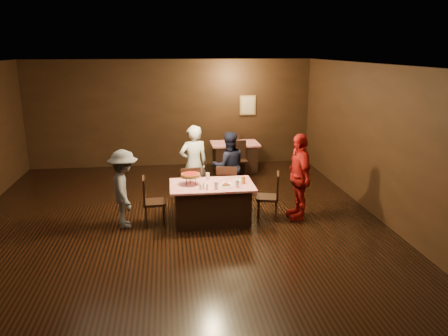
{
  "coord_description": "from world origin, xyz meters",
  "views": [
    {
      "loc": [
        -0.11,
        -7.4,
        3.29
      ],
      "look_at": [
        0.97,
        0.84,
        1.0
      ],
      "focal_mm": 35.0,
      "sensor_mm": 36.0,
      "label": 1
    }
  ],
  "objects_px": {
    "chair_end_right": "(267,196)",
    "diner_navy_hoodie": "(229,166)",
    "diner_grey_knit": "(124,189)",
    "glass_amber": "(243,180)",
    "chair_back_near": "(239,160)",
    "chair_back_far": "(232,149)",
    "plate_empty": "(239,180)",
    "diner_red_shirt": "(299,176)",
    "main_table": "(212,203)",
    "glass_front_right": "(237,184)",
    "pizza_stand": "(191,175)",
    "glass_back": "(208,176)",
    "back_table": "(235,157)",
    "chair_far_left": "(189,188)",
    "diner_white_jacket": "(194,164)",
    "glass_front_left": "(216,185)",
    "chair_far_right": "(227,186)",
    "chair_end_left": "(154,201)"
  },
  "relations": [
    {
      "from": "chair_end_right",
      "to": "diner_navy_hoodie",
      "type": "height_order",
      "value": "diner_navy_hoodie"
    },
    {
      "from": "diner_grey_knit",
      "to": "glass_amber",
      "type": "height_order",
      "value": "diner_grey_knit"
    },
    {
      "from": "chair_back_near",
      "to": "chair_back_far",
      "type": "xyz_separation_m",
      "value": [
        0.0,
        1.3,
        0.0
      ]
    },
    {
      "from": "plate_empty",
      "to": "glass_amber",
      "type": "xyz_separation_m",
      "value": [
        0.05,
        -0.2,
        0.06
      ]
    },
    {
      "from": "diner_navy_hoodie",
      "to": "diner_red_shirt",
      "type": "xyz_separation_m",
      "value": [
        1.22,
        -1.25,
        0.09
      ]
    },
    {
      "from": "main_table",
      "to": "glass_front_right",
      "type": "bearing_deg",
      "value": -29.05
    },
    {
      "from": "diner_red_shirt",
      "to": "pizza_stand",
      "type": "bearing_deg",
      "value": -92.53
    },
    {
      "from": "main_table",
      "to": "glass_back",
      "type": "height_order",
      "value": "glass_back"
    },
    {
      "from": "main_table",
      "to": "back_table",
      "type": "bearing_deg",
      "value": 74.49
    },
    {
      "from": "main_table",
      "to": "glass_amber",
      "type": "relative_size",
      "value": 11.43
    },
    {
      "from": "diner_grey_knit",
      "to": "back_table",
      "type": "bearing_deg",
      "value": -46.19
    },
    {
      "from": "chair_far_left",
      "to": "diner_white_jacket",
      "type": "xyz_separation_m",
      "value": [
        0.13,
        0.45,
        0.38
      ]
    },
    {
      "from": "back_table",
      "to": "chair_back_near",
      "type": "bearing_deg",
      "value": -90.0
    },
    {
      "from": "diner_navy_hoodie",
      "to": "glass_amber",
      "type": "height_order",
      "value": "diner_navy_hoodie"
    },
    {
      "from": "chair_back_near",
      "to": "diner_white_jacket",
      "type": "xyz_separation_m",
      "value": [
        -1.28,
        -1.75,
        0.38
      ]
    },
    {
      "from": "chair_back_far",
      "to": "glass_amber",
      "type": "relative_size",
      "value": 6.79
    },
    {
      "from": "diner_navy_hoodie",
      "to": "diner_red_shirt",
      "type": "bearing_deg",
      "value": 130.76
    },
    {
      "from": "diner_red_shirt",
      "to": "glass_front_right",
      "type": "distance_m",
      "value": 1.31
    },
    {
      "from": "chair_back_near",
      "to": "plate_empty",
      "type": "bearing_deg",
      "value": -96.57
    },
    {
      "from": "pizza_stand",
      "to": "glass_front_left",
      "type": "xyz_separation_m",
      "value": [
        0.45,
        -0.35,
        -0.11
      ]
    },
    {
      "from": "glass_front_right",
      "to": "back_table",
      "type": "bearing_deg",
      "value": 81.78
    },
    {
      "from": "chair_far_left",
      "to": "diner_red_shirt",
      "type": "xyz_separation_m",
      "value": [
        2.13,
        -0.73,
        0.38
      ]
    },
    {
      "from": "back_table",
      "to": "chair_far_left",
      "type": "height_order",
      "value": "chair_far_left"
    },
    {
      "from": "main_table",
      "to": "glass_front_right",
      "type": "height_order",
      "value": "glass_front_right"
    },
    {
      "from": "chair_end_right",
      "to": "diner_red_shirt",
      "type": "height_order",
      "value": "diner_red_shirt"
    },
    {
      "from": "chair_end_right",
      "to": "diner_white_jacket",
      "type": "distance_m",
      "value": 1.86
    },
    {
      "from": "plate_empty",
      "to": "glass_front_right",
      "type": "distance_m",
      "value": 0.42
    },
    {
      "from": "chair_back_near",
      "to": "glass_front_right",
      "type": "relative_size",
      "value": 6.79
    },
    {
      "from": "diner_navy_hoodie",
      "to": "diner_red_shirt",
      "type": "distance_m",
      "value": 1.75
    },
    {
      "from": "main_table",
      "to": "diner_white_jacket",
      "type": "height_order",
      "value": "diner_white_jacket"
    },
    {
      "from": "chair_far_right",
      "to": "diner_navy_hoodie",
      "type": "xyz_separation_m",
      "value": [
        0.11,
        0.52,
        0.29
      ]
    },
    {
      "from": "chair_back_near",
      "to": "pizza_stand",
      "type": "xyz_separation_m",
      "value": [
        -1.41,
        -2.91,
        0.48
      ]
    },
    {
      "from": "chair_far_right",
      "to": "glass_amber",
      "type": "bearing_deg",
      "value": 115.52
    },
    {
      "from": "chair_end_left",
      "to": "glass_front_left",
      "type": "distance_m",
      "value": 1.24
    },
    {
      "from": "chair_far_right",
      "to": "diner_grey_knit",
      "type": "distance_m",
      "value": 2.2
    },
    {
      "from": "diner_white_jacket",
      "to": "plate_empty",
      "type": "relative_size",
      "value": 6.85
    },
    {
      "from": "plate_empty",
      "to": "chair_end_left",
      "type": "bearing_deg",
      "value": -174.81
    },
    {
      "from": "plate_empty",
      "to": "glass_front_left",
      "type": "height_order",
      "value": "glass_front_left"
    },
    {
      "from": "chair_far_right",
      "to": "chair_far_left",
      "type": "bearing_deg",
      "value": 11.49
    },
    {
      "from": "back_table",
      "to": "diner_grey_knit",
      "type": "xyz_separation_m",
      "value": [
        -2.67,
        -3.65,
        0.36
      ]
    },
    {
      "from": "pizza_stand",
      "to": "glass_back",
      "type": "distance_m",
      "value": 0.44
    },
    {
      "from": "chair_end_right",
      "to": "glass_back",
      "type": "bearing_deg",
      "value": -90.41
    },
    {
      "from": "plate_empty",
      "to": "diner_white_jacket",
      "type": "bearing_deg",
      "value": 127.9
    },
    {
      "from": "chair_end_left",
      "to": "main_table",
      "type": "bearing_deg",
      "value": -93.07
    },
    {
      "from": "chair_end_right",
      "to": "glass_back",
      "type": "distance_m",
      "value": 1.24
    },
    {
      "from": "glass_front_right",
      "to": "diner_grey_knit",
      "type": "bearing_deg",
      "value": 173.1
    },
    {
      "from": "back_table",
      "to": "plate_empty",
      "type": "bearing_deg",
      "value": -97.54
    },
    {
      "from": "chair_end_right",
      "to": "diner_red_shirt",
      "type": "relative_size",
      "value": 0.55
    },
    {
      "from": "diner_white_jacket",
      "to": "glass_back",
      "type": "relative_size",
      "value": 12.24
    },
    {
      "from": "chair_back_far",
      "to": "glass_front_right",
      "type": "xyz_separation_m",
      "value": [
        -0.56,
        -4.51,
        0.37
      ]
    }
  ]
}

